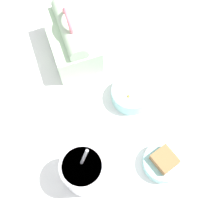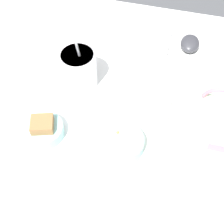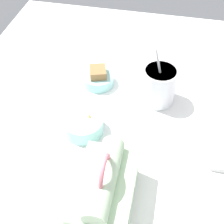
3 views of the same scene
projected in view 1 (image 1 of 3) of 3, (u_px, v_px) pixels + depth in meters
The scene contains 5 objects.
desk_surface at pixel (107, 113), 90.94cm from camera, with size 140.00×110.00×2.00cm.
lunch_bag at pixel (72, 39), 92.47cm from camera, with size 21.02×13.23×17.80cm.
soup_cup at pixel (84, 171), 77.09cm from camera, with size 10.71×10.71×19.81cm.
bento_bowl_sandwich at pixel (163, 162), 81.91cm from camera, with size 10.61×10.61×6.25cm.
bento_bowl_snacks at pixel (131, 94), 89.44cm from camera, with size 11.54×11.54×5.73cm.
Camera 1 is at (-33.66, 10.09, 84.89)cm, focal length 50.00 mm.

